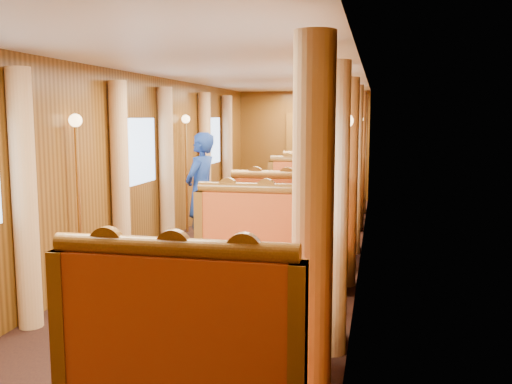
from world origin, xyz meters
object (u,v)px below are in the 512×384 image
(table_far, at_px, (325,199))
(teapot_back, at_px, (223,273))
(table_mid, at_px, (301,236))
(steward, at_px, (201,191))
(teapot_left, at_px, (205,277))
(fruit_plate, at_px, (269,292))
(banquette_far_fwd, at_px, (320,204))
(table_near, at_px, (234,338))
(rose_vase_far, at_px, (324,170))
(rose_vase_mid, at_px, (303,195))
(tea_tray, at_px, (219,285))
(teapot_right, at_px, (223,281))
(banquette_near_aft, at_px, (263,289))
(passenger, at_px, (308,200))
(banquette_mid_aft, at_px, (310,219))
(banquette_mid_fwd, at_px, (289,251))
(banquette_far_aft, at_px, (330,190))

(table_far, xyz_separation_m, teapot_back, (-0.09, -6.93, 0.44))
(table_mid, height_order, steward, steward)
(teapot_left, bearing_deg, fruit_plate, -20.49)
(steward, bearing_deg, banquette_far_fwd, 153.30)
(table_near, bearing_deg, fruit_plate, -26.29)
(teapot_left, bearing_deg, table_near, 8.27)
(teapot_left, relative_size, rose_vase_far, 0.49)
(rose_vase_mid, distance_m, rose_vase_far, 3.54)
(rose_vase_mid, bearing_deg, fruit_plate, -86.14)
(fruit_plate, bearing_deg, tea_tray, 163.27)
(teapot_right, xyz_separation_m, steward, (-1.50, 4.25, 0.03))
(banquette_near_aft, distance_m, passenger, 3.27)
(banquette_mid_aft, xyz_separation_m, banquette_far_fwd, (0.00, 1.47, 0.00))
(rose_vase_far, bearing_deg, teapot_right, -90.10)
(table_far, xyz_separation_m, banquette_far_fwd, (0.00, -1.01, 0.05))
(table_mid, bearing_deg, fruit_plate, -85.72)
(steward, relative_size, passenger, 2.23)
(teapot_back, xyz_separation_m, steward, (-1.45, 4.06, 0.03))
(teapot_back, height_order, rose_vase_far, rose_vase_far)
(rose_vase_far, bearing_deg, banquette_mid_fwd, -89.62)
(table_near, height_order, banquette_far_aft, banquette_far_aft)
(banquette_far_aft, distance_m, steward, 4.20)
(passenger, bearing_deg, banquette_near_aft, -90.00)
(rose_vase_far, bearing_deg, banquette_far_fwd, -88.32)
(table_mid, distance_m, banquette_mid_aft, 1.02)
(table_mid, distance_m, table_far, 3.50)
(banquette_near_aft, relative_size, teapot_right, 7.98)
(banquette_near_aft, distance_m, rose_vase_mid, 2.52)
(banquette_far_fwd, distance_m, banquette_far_aft, 2.03)
(fruit_plate, bearing_deg, banquette_near_aft, 103.33)
(tea_tray, height_order, rose_vase_far, rose_vase_far)
(table_mid, height_order, tea_tray, tea_tray)
(table_mid, bearing_deg, passenger, 90.00)
(steward, bearing_deg, banquette_near_aft, 39.53)
(table_mid, relative_size, teapot_right, 6.26)
(banquette_near_aft, relative_size, rose_vase_mid, 3.72)
(table_near, distance_m, table_far, 7.00)
(table_mid, height_order, fruit_plate, fruit_plate)
(table_near, distance_m, banquette_near_aft, 1.02)
(table_near, height_order, banquette_mid_aft, banquette_mid_aft)
(rose_vase_far, bearing_deg, banquette_far_aft, 88.23)
(banquette_far_fwd, relative_size, fruit_plate, 5.56)
(teapot_right, xyz_separation_m, fruit_plate, (0.32, -0.01, -0.05))
(table_near, distance_m, passenger, 4.28)
(table_mid, relative_size, banquette_mid_fwd, 0.78)
(passenger, bearing_deg, table_far, 90.00)
(table_mid, bearing_deg, banquette_far_fwd, 90.00)
(table_near, xyz_separation_m, rose_vase_mid, (0.03, 3.48, 0.55))
(table_far, bearing_deg, fruit_plate, -87.81)
(rose_vase_far, bearing_deg, passenger, -89.37)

